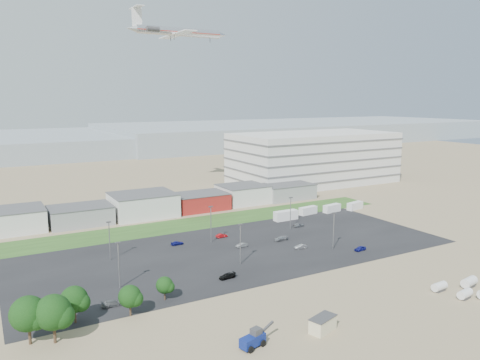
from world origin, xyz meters
TOP-DOWN VIEW (x-y plane):
  - ground at (0.00, 0.00)m, footprint 700.00×700.00m
  - parking_lot at (5.00, 20.00)m, footprint 120.00×50.00m
  - grass_strip at (0.00, 52.00)m, footprint 160.00×16.00m
  - hills_backdrop at (40.00, 315.00)m, footprint 700.00×200.00m
  - building_row at (-17.00, 71.00)m, footprint 170.00×20.00m
  - parking_garage at (90.00, 95.00)m, footprint 80.00×40.00m
  - portable_shed at (-4.30, -27.97)m, footprint 6.07×4.35m
  - telehandler at (-18.30, -26.57)m, footprint 8.00×4.40m
  - storage_tank_nw at (29.59, -26.38)m, footprint 3.73×2.06m
  - storage_tank_ne at (37.25, -28.22)m, footprint 4.42×2.74m
  - storage_tank_sw at (30.94, -31.65)m, footprint 3.84×2.32m
  - box_trailer_a at (35.34, 40.53)m, footprint 8.85×2.92m
  - box_trailer_b at (47.19, 43.32)m, footprint 7.66×3.33m
  - box_trailer_c at (57.17, 41.81)m, footprint 7.79×3.45m
  - box_trailer_d at (67.52, 40.65)m, footprint 7.84×3.97m
  - tree_far_left at (-51.10, -6.86)m, footprint 6.54×6.54m
  - tree_left at (-47.30, -8.52)m, footprint 6.60×6.60m
  - tree_mid at (-42.86, -2.56)m, footprint 5.46×5.46m
  - tree_right at (-32.99, -4.89)m, footprint 4.72×4.72m
  - tree_near at (-24.58, -1.20)m, footprint 3.84×3.84m
  - lightpole_front_l at (-31.10, 9.81)m, footprint 1.24×0.52m
  - lightpole_front_m at (-0.14, 9.86)m, footprint 1.24×0.52m
  - lightpole_front_r at (28.54, 7.68)m, footprint 1.24×0.52m
  - lightpole_back_l at (-28.28, 29.35)m, footprint 1.22×0.51m
  - lightpole_back_m at (1.37, 30.05)m, footprint 1.28×0.53m
  - lightpole_back_r at (30.03, 30.37)m, footprint 1.24×0.51m
  - airliner at (23.20, 104.75)m, footprint 46.21×31.69m
  - parked_car_1 at (20.75, 12.26)m, footprint 3.82×1.69m
  - parked_car_2 at (34.18, 2.84)m, footprint 3.78×1.77m
  - parked_car_3 at (-7.58, 2.93)m, footprint 4.27×2.00m
  - parked_car_6 at (-8.22, 32.68)m, footprint 3.85×1.79m
  - parked_car_7 at (6.99, 21.72)m, footprint 3.65×1.53m
  - parked_car_8 at (34.02, 31.19)m, footprint 3.91×1.84m
  - parked_car_10 at (-34.91, 1.24)m, footprint 4.48×1.98m
  - parked_car_11 at (6.29, 32.90)m, footprint 3.64×1.42m
  - parked_car_12 at (20.27, 21.46)m, footprint 4.41×1.86m

SIDE VIEW (x-z plane):
  - ground at x=0.00m, z-range 0.00..0.00m
  - parking_lot at x=5.00m, z-range 0.00..0.01m
  - grass_strip at x=0.00m, z-range 0.00..0.02m
  - parked_car_6 at x=-8.22m, z-range 0.00..1.09m
  - parked_car_7 at x=6.99m, z-range 0.00..1.17m
  - parked_car_11 at x=6.29m, z-range 0.00..1.18m
  - parked_car_3 at x=-7.58m, z-range 0.00..1.21m
  - parked_car_1 at x=20.75m, z-range 0.00..1.22m
  - parked_car_2 at x=34.18m, z-range 0.00..1.25m
  - parked_car_12 at x=20.27m, z-range 0.00..1.27m
  - parked_car_10 at x=-34.91m, z-range 0.00..1.28m
  - parked_car_8 at x=34.02m, z-range 0.00..1.29m
  - storage_tank_nw at x=29.59m, z-range 0.00..2.16m
  - storage_tank_sw at x=30.94m, z-range 0.00..2.17m
  - storage_tank_ne at x=37.25m, z-range 0.00..2.48m
  - portable_shed at x=-4.30m, z-range 0.00..2.76m
  - box_trailer_b at x=47.19m, z-range 0.00..2.78m
  - box_trailer_d at x=67.52m, z-range 0.00..2.81m
  - box_trailer_c at x=57.17m, z-range 0.00..2.82m
  - telehandler at x=-18.30m, z-range 0.00..3.17m
  - box_trailer_a at x=35.34m, z-range 0.00..3.30m
  - tree_near at x=-24.58m, z-range 0.00..5.76m
  - tree_right at x=-32.99m, z-range 0.00..7.08m
  - building_row at x=-17.00m, z-range 0.00..8.00m
  - tree_mid at x=-42.86m, z-range 0.00..8.19m
  - hills_backdrop at x=40.00m, z-range 0.00..9.00m
  - tree_far_left at x=-51.10m, z-range 0.00..9.82m
  - tree_left at x=-47.30m, z-range 0.00..9.90m
  - lightpole_back_l at x=-28.28m, z-range 0.00..10.33m
  - lightpole_back_r at x=30.03m, z-range 0.00..10.50m
  - lightpole_front_r at x=28.54m, z-range 0.00..10.53m
  - lightpole_front_m at x=-0.14m, z-range 0.00..10.55m
  - lightpole_front_l at x=-31.10m, z-range 0.00..10.58m
  - lightpole_back_m at x=1.37m, z-range 0.00..10.88m
  - parking_garage at x=90.00m, z-range 0.00..25.00m
  - airliner at x=23.20m, z-range 63.21..76.79m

